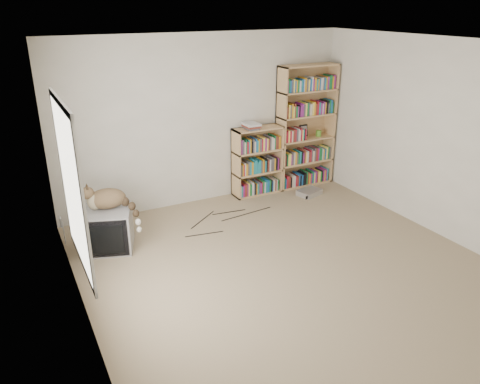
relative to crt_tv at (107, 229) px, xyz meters
name	(u,v)px	position (x,y,z in m)	size (l,w,h in m)	color
floor	(296,274)	(1.74, -1.61, -0.26)	(4.50, 5.00, 0.01)	tan
wall_back	(205,121)	(1.74, 0.89, 0.99)	(4.50, 0.02, 2.50)	silver
wall_left	(77,212)	(-0.51, -1.61, 0.99)	(0.02, 5.00, 2.50)	silver
wall_right	(451,143)	(3.99, -1.61, 0.99)	(0.02, 5.00, 2.50)	silver
ceiling	(308,45)	(1.74, -1.61, 2.24)	(4.50, 5.00, 0.02)	white
window	(72,187)	(-0.49, -1.41, 1.14)	(0.02, 1.22, 1.52)	white
crt_tv	(107,229)	(0.00, 0.00, 0.00)	(0.74, 0.70, 0.52)	#959597
cat	(111,202)	(0.09, 0.01, 0.35)	(0.66, 0.56, 0.55)	#3C2518
bookcase_tall	(305,130)	(3.45, 0.75, 0.68)	(0.99, 0.30, 1.98)	tan
bookcase_short	(257,163)	(2.55, 0.75, 0.24)	(0.79, 0.30, 1.09)	tan
book_stack	(252,126)	(2.44, 0.71, 0.87)	(0.22, 0.28, 0.09)	#A6162A
green_mug	(318,133)	(3.71, 0.73, 0.60)	(0.09, 0.09, 0.10)	#5DA12E
framed_print	(304,131)	(3.48, 0.83, 0.65)	(0.15, 0.01, 0.20)	black
dvd_player	(309,192)	(3.26, 0.28, -0.22)	(0.37, 0.26, 0.08)	silver
wall_outlet	(61,222)	(-0.49, 0.34, 0.06)	(0.01, 0.08, 0.13)	silver
floor_cables	(232,220)	(1.72, 0.00, -0.25)	(1.20, 0.70, 0.01)	black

